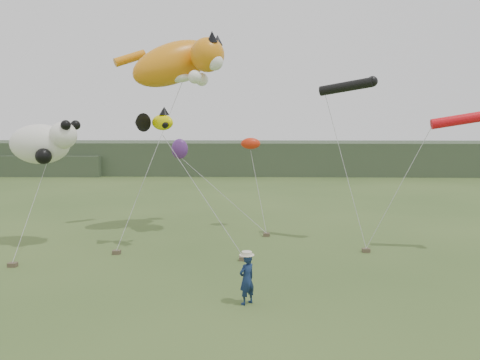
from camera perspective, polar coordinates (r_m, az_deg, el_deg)
name	(u,v)px	position (r m, az deg, el deg)	size (l,w,h in m)	color
ground	(227,294)	(17.59, -1.61, -13.72)	(120.00, 120.00, 0.00)	#385123
headland	(224,158)	(61.43, -1.99, 2.74)	(90.00, 13.00, 4.00)	#2D3D28
festival_attendant	(247,279)	(16.39, 0.83, -11.99)	(0.64, 0.42, 1.76)	#13244A
sandbag_anchors	(206,251)	(22.86, -4.11, -8.66)	(16.33, 6.29, 0.19)	brown
cat_kite	(180,62)	(27.26, -7.28, 14.06)	(6.63, 4.63, 3.89)	orange
fish_kite	(154,122)	(23.45, -10.46, 6.98)	(2.53, 1.68, 1.22)	#E3D900
tube_kites	(403,101)	(24.84, 19.29, 9.10)	(7.94, 3.48, 2.68)	black
panda_kite	(44,143)	(25.60, -22.82, 4.18)	(3.55, 2.29, 2.20)	white
misc_kites	(204,147)	(29.06, -4.43, 4.03)	(5.61, 2.38, 1.39)	red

